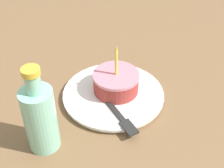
# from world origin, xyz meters

# --- Properties ---
(ground_plane) EXTENTS (2.40, 2.40, 0.04)m
(ground_plane) POSITION_xyz_m (0.00, 0.00, -0.02)
(ground_plane) COLOR brown
(ground_plane) RESTS_ON ground
(plate) EXTENTS (0.25, 0.25, 0.02)m
(plate) POSITION_xyz_m (-0.01, 0.00, 0.01)
(plate) COLOR white
(plate) RESTS_ON ground_plane
(cake_slice) EXTENTS (0.11, 0.11, 0.13)m
(cake_slice) POSITION_xyz_m (0.00, 0.00, 0.04)
(cake_slice) COLOR #99332D
(cake_slice) RESTS_ON plate
(fork) EXTENTS (0.09, 0.15, 0.00)m
(fork) POSITION_xyz_m (-0.07, -0.05, 0.02)
(fork) COLOR #262626
(fork) RESTS_ON plate
(bottle) EXTENTS (0.06, 0.06, 0.20)m
(bottle) POSITION_xyz_m (-0.21, 0.03, 0.08)
(bottle) COLOR #8CD1B2
(bottle) RESTS_ON ground_plane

